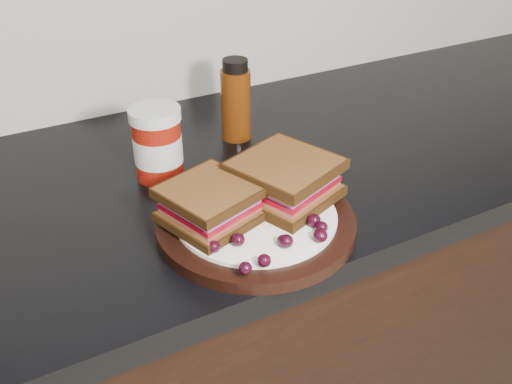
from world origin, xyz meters
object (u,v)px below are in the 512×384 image
sandwich_left (210,204)px  plate (256,223)px  oil_bottle (236,100)px  condiment_jar (158,144)px

sandwich_left → plate: bearing=-34.0°
plate → sandwich_left: 0.08m
sandwich_left → oil_bottle: size_ratio=0.77×
sandwich_left → condiment_jar: condiment_jar is taller
sandwich_left → condiment_jar: bearing=73.9°
sandwich_left → condiment_jar: size_ratio=0.96×
plate → oil_bottle: 0.29m
sandwich_left → condiment_jar: 0.18m
plate → condiment_jar: (-0.07, 0.20, 0.05)m
plate → oil_bottle: size_ratio=1.90×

